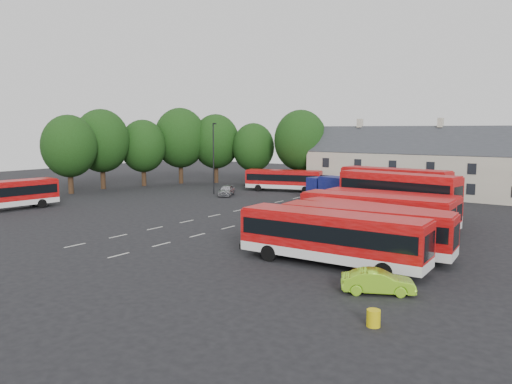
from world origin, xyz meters
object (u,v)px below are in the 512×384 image
bus_row_a (331,234)px  bus_dd_south (398,194)px  box_truck (335,189)px  bus_west (3,193)px  lime_car (378,282)px  lamppost (214,156)px  silver_car (227,190)px  grit_bin (373,318)px

bus_row_a → bus_dd_south: (-1.97, 17.21, 0.56)m
box_truck → bus_row_a: bearing=-46.8°
bus_west → lime_car: bus_west is taller
bus_dd_south → lamppost: 27.71m
silver_car → lime_car: size_ratio=1.09×
grit_bin → lamppost: (-35.07, 30.39, 4.66)m
bus_row_a → box_truck: (-12.01, 24.33, -0.29)m
grit_bin → lime_car: bearing=109.8°
bus_row_a → lamppost: size_ratio=1.29×
bus_dd_south → box_truck: bearing=151.9°
bus_row_a → silver_car: 34.78m
bus_west → lamppost: lamppost is taller
box_truck → grit_bin: 36.82m
bus_row_a → bus_dd_south: bus_dd_south is taller
box_truck → lime_car: 32.24m
bus_dd_south → bus_west: (-36.21, -18.15, -0.71)m
bus_row_a → box_truck: size_ratio=1.62×
bus_dd_south → lime_car: 21.65m
box_truck → grit_bin: size_ratio=9.94×
bus_dd_south → bus_west: bus_dd_south is taller
bus_west → silver_car: (11.57, 23.28, -1.19)m
bus_dd_south → grit_bin: bus_dd_south is taller
lamppost → bus_dd_south: bearing=-11.4°
silver_car → grit_bin: (32.65, -30.09, -0.33)m
box_truck → lamppost: size_ratio=0.80×
lime_car → bus_dd_south: bearing=-10.5°
silver_car → box_truck: bearing=-18.9°
bus_row_a → lime_car: bearing=-39.1°
bus_west → box_truck: (26.17, 25.26, -0.13)m
silver_car → bus_row_a: bearing=-66.6°
bus_row_a → silver_car: (-26.61, 22.35, -1.34)m
bus_row_a → grit_bin: bus_row_a is taller
bus_west → box_truck: bus_west is taller
lime_car → lamppost: bearing=24.3°
lamppost → bus_west: bearing=-111.2°
bus_west → bus_dd_south: bearing=-57.4°
bus_west → silver_car: size_ratio=2.73×
bus_west → lamppost: bearing=-15.2°
bus_west → lime_car: size_ratio=2.98×
bus_west → silver_car: bearing=-20.4°
lamppost → grit_bin: bearing=-40.9°
bus_row_a → bus_west: 38.19m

